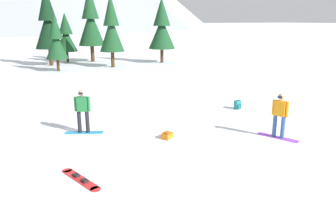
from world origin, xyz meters
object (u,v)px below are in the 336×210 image
pine_tree_slender (91,21)px  pine_tree_twin (162,27)px  pine_tree_short (66,35)px  pine_tree_tall (111,28)px  snowboarder_midground (83,110)px  backpack_orange (167,135)px  backpack_teal (238,105)px  pine_tree_leaning (48,23)px  pine_tree_young (56,40)px  snowboarder_foreground (280,115)px  loose_snowboard_near_left (80,179)px

pine_tree_slender → pine_tree_twin: pine_tree_slender is taller
pine_tree_short → pine_tree_tall: pine_tree_tall is taller
snowboarder_midground → backpack_orange: bearing=-36.3°
backpack_teal → pine_tree_tall: pine_tree_tall is taller
pine_tree_short → pine_tree_tall: (3.31, -5.90, 0.88)m
pine_tree_leaning → pine_tree_slender: bearing=16.5°
pine_tree_slender → pine_tree_young: bearing=-128.1°
pine_tree_short → pine_tree_twin: size_ratio=0.77×
snowboarder_foreground → pine_tree_tall: pine_tree_tall is taller
snowboarder_foreground → pine_tree_slender: bearing=92.1°
pine_tree_young → snowboarder_foreground: bearing=-75.9°
loose_snowboard_near_left → pine_tree_twin: bearing=60.4°
snowboarder_midground → loose_snowboard_near_left: snowboarder_midground is taller
snowboarder_foreground → backpack_teal: snowboarder_foreground is taller
loose_snowboard_near_left → pine_tree_slender: size_ratio=0.23×
backpack_teal → snowboarder_midground: bearing=-177.9°
pine_tree_twin → pine_tree_short: bearing=151.6°
pine_tree_young → pine_tree_twin: size_ratio=0.74×
pine_tree_slender → pine_tree_twin: 7.64m
backpack_orange → pine_tree_short: pine_tree_short is taller
pine_tree_young → loose_snowboard_near_left: bearing=-95.9°
loose_snowboard_near_left → backpack_orange: size_ratio=3.35×
pine_tree_slender → backpack_teal: bearing=-84.5°
snowboarder_midground → loose_snowboard_near_left: bearing=-103.0°
snowboarder_midground → backpack_teal: 7.88m
loose_snowboard_near_left → pine_tree_short: pine_tree_short is taller
backpack_orange → pine_tree_twin: bearing=66.0°
pine_tree_slender → pine_tree_short: pine_tree_slender is taller
pine_tree_short → snowboarder_midground: bearing=-97.5°
snowboarder_foreground → pine_tree_young: 22.02m
pine_tree_leaning → pine_tree_short: pine_tree_leaning is taller
backpack_teal → pine_tree_slender: (-2.18, 22.73, 4.10)m
loose_snowboard_near_left → pine_tree_leaning: pine_tree_leaning is taller
snowboarder_foreground → snowboarder_midground: (-6.66, 3.80, 0.02)m
pine_tree_slender → pine_tree_young: 7.21m
pine_tree_tall → pine_tree_young: (-5.11, -0.43, -1.00)m
pine_tree_short → pine_tree_slender: bearing=-17.7°
snowboarder_midground → pine_tree_young: pine_tree_young is taller
snowboarder_foreground → backpack_orange: size_ratio=3.18×
snowboarder_midground → loose_snowboard_near_left: size_ratio=0.96×
pine_tree_short → pine_tree_young: 6.59m
snowboarder_midground → pine_tree_slender: size_ratio=0.22×
pine_tree_leaning → pine_tree_slender: (4.45, 1.31, 0.17)m
snowboarder_foreground → pine_tree_short: pine_tree_short is taller
pine_tree_leaning → pine_tree_tall: size_ratio=1.12×
backpack_teal → pine_tree_tall: 18.03m
backpack_orange → pine_tree_slender: (2.89, 25.04, 4.19)m
pine_tree_tall → backpack_teal: bearing=-85.4°
pine_tree_leaning → pine_tree_tall: pine_tree_leaning is taller
pine_tree_young → pine_tree_leaning: bearing=91.5°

